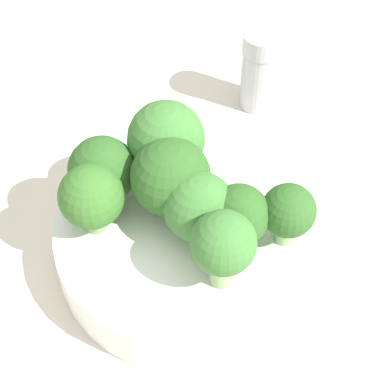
% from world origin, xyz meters
% --- Properties ---
extents(ground_plane, '(3.00, 3.00, 0.00)m').
position_xyz_m(ground_plane, '(0.00, 0.00, 0.00)').
color(ground_plane, beige).
extents(bowl, '(0.19, 0.19, 0.04)m').
position_xyz_m(bowl, '(0.00, 0.00, 0.02)').
color(bowl, white).
rests_on(bowl, ground_plane).
extents(broccoli_floret_0, '(0.06, 0.06, 0.07)m').
position_xyz_m(broccoli_floret_0, '(-0.05, 0.00, 0.08)').
color(broccoli_floret_0, '#8EB770').
rests_on(broccoli_floret_0, bowl).
extents(broccoli_floret_1, '(0.05, 0.05, 0.06)m').
position_xyz_m(broccoli_floret_1, '(0.01, -0.00, 0.07)').
color(broccoli_floret_1, '#7A9E5B').
rests_on(broccoli_floret_1, bowl).
extents(broccoli_floret_2, '(0.04, 0.04, 0.05)m').
position_xyz_m(broccoli_floret_2, '(0.04, 0.05, 0.06)').
color(broccoli_floret_2, '#8EB770').
rests_on(broccoli_floret_2, bowl).
extents(broccoli_floret_3, '(0.04, 0.04, 0.05)m').
position_xyz_m(broccoli_floret_3, '(-0.02, -0.06, 0.07)').
color(broccoli_floret_3, '#7A9E5B').
rests_on(broccoli_floret_3, bowl).
extents(broccoli_floret_4, '(0.06, 0.06, 0.06)m').
position_xyz_m(broccoli_floret_4, '(-0.02, -0.01, 0.07)').
color(broccoli_floret_4, '#8EB770').
rests_on(broccoli_floret_4, bowl).
extents(broccoli_floret_5, '(0.04, 0.04, 0.05)m').
position_xyz_m(broccoli_floret_5, '(0.03, 0.02, 0.06)').
color(broccoli_floret_5, '#7A9E5B').
rests_on(broccoli_floret_5, bowl).
extents(broccoli_floret_6, '(0.04, 0.04, 0.06)m').
position_xyz_m(broccoli_floret_6, '(0.05, 0.00, 0.07)').
color(broccoli_floret_6, '#8EB770').
rests_on(broccoli_floret_6, bowl).
extents(broccoli_floret_7, '(0.05, 0.05, 0.05)m').
position_xyz_m(broccoli_floret_7, '(-0.05, -0.05, 0.06)').
color(broccoli_floret_7, '#8EB770').
rests_on(broccoli_floret_7, bowl).
extents(pepper_shaker, '(0.04, 0.04, 0.07)m').
position_xyz_m(pepper_shaker, '(-0.14, 0.12, 0.04)').
color(pepper_shaker, '#B2B7BC').
rests_on(pepper_shaker, ground_plane).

